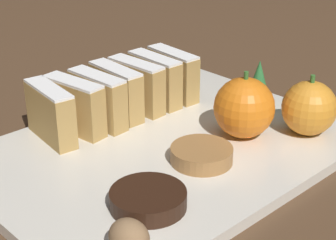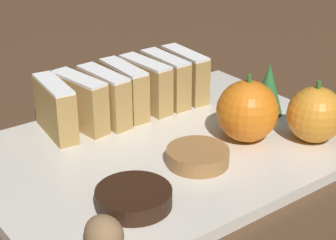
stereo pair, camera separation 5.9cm
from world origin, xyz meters
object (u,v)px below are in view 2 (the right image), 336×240
at_px(chocolate_cookie, 134,198).
at_px(orange_far, 247,111).
at_px(orange_near, 315,114).
at_px(walnut, 104,234).

bearing_deg(chocolate_cookie, orange_far, 101.17).
bearing_deg(orange_far, orange_near, 51.17).
height_order(orange_far, chocolate_cookie, orange_far).
relative_size(orange_near, chocolate_cookie, 1.01).
height_order(orange_near, chocolate_cookie, orange_near).
bearing_deg(walnut, orange_near, 95.18).
relative_size(orange_near, orange_far, 0.92).
distance_m(orange_near, chocolate_cookie, 0.23).
height_order(walnut, chocolate_cookie, walnut).
xyz_separation_m(orange_far, chocolate_cookie, (0.03, -0.17, -0.03)).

